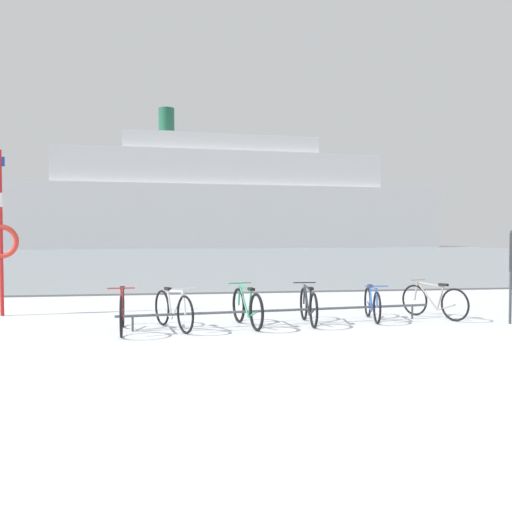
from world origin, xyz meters
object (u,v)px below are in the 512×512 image
at_px(bicycle_4, 372,304).
at_px(rescue_post, 1,237).
at_px(bicycle_3, 308,306).
at_px(bicycle_2, 247,308).
at_px(bicycle_1, 173,310).
at_px(bicycle_0, 122,311).
at_px(ferry_ship, 227,202).
at_px(bicycle_5, 434,301).

bearing_deg(bicycle_4, rescue_post, 166.57).
bearing_deg(bicycle_3, bicycle_2, -173.07).
relative_size(bicycle_1, bicycle_3, 0.99).
xyz_separation_m(bicycle_1, bicycle_4, (4.01, 0.49, -0.02)).
xyz_separation_m(bicycle_1, bicycle_2, (1.38, 0.10, 0.00)).
bearing_deg(bicycle_0, ferry_ship, 82.48).
relative_size(bicycle_4, ferry_ship, 0.03).
xyz_separation_m(bicycle_5, rescue_post, (-8.99, 1.75, 1.33)).
distance_m(bicycle_1, bicycle_2, 1.39).
xyz_separation_m(bicycle_1, bicycle_3, (2.61, 0.25, -0.01)).
height_order(bicycle_3, bicycle_4, bicycle_3).
bearing_deg(bicycle_3, bicycle_1, -174.56).
height_order(bicycle_1, ferry_ship, ferry_ship).
bearing_deg(ferry_ship, bicycle_3, -94.50).
distance_m(bicycle_2, bicycle_4, 2.65).
height_order(bicycle_1, bicycle_5, bicycle_1).
relative_size(bicycle_0, ferry_ship, 0.03).
distance_m(bicycle_0, bicycle_1, 0.92).
bearing_deg(bicycle_0, bicycle_5, 6.43).
xyz_separation_m(bicycle_0, bicycle_4, (4.91, 0.64, -0.05)).
bearing_deg(bicycle_1, bicycle_0, -170.73).
bearing_deg(rescue_post, bicycle_2, -23.90).
height_order(bicycle_2, rescue_post, rescue_post).
xyz_separation_m(bicycle_0, rescue_post, (-2.71, 2.46, 1.30)).
relative_size(bicycle_3, ferry_ship, 0.03).
bearing_deg(bicycle_1, bicycle_3, 5.44).
distance_m(rescue_post, ferry_ship, 64.06).
bearing_deg(bicycle_0, bicycle_4, 7.43).
bearing_deg(bicycle_3, bicycle_5, 6.43).
relative_size(bicycle_3, bicycle_4, 1.06).
distance_m(bicycle_5, rescue_post, 9.25).
relative_size(bicycle_0, bicycle_3, 1.09).
relative_size(bicycle_0, bicycle_1, 1.10).
distance_m(bicycle_0, ferry_ship, 66.17).
distance_m(bicycle_0, bicycle_3, 3.54).
height_order(bicycle_2, bicycle_4, bicycle_2).
bearing_deg(bicycle_5, ferry_ship, 87.92).
xyz_separation_m(bicycle_2, rescue_post, (-5.00, 2.21, 1.32)).
height_order(bicycle_1, bicycle_4, bicycle_1).
xyz_separation_m(bicycle_2, bicycle_5, (3.99, 0.46, -0.01)).
height_order(bicycle_3, ferry_ship, ferry_ship).
height_order(bicycle_0, bicycle_3, bicycle_0).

